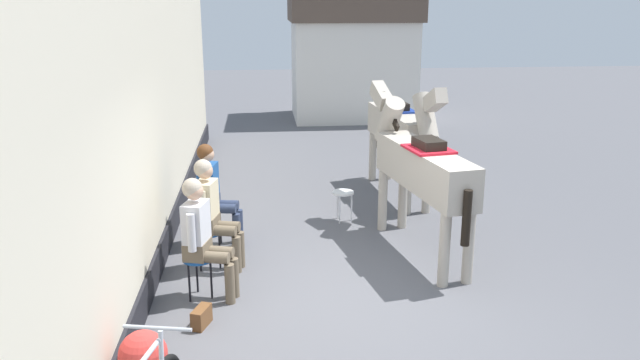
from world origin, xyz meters
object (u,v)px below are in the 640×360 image
object	(u,v)px
seated_visitor_near	(202,233)
spare_stool_white	(343,195)
saddled_horse_far	(401,129)
satchel_bag	(201,317)
seated_visitor_far	(213,189)
saddled_horse_near	(420,166)
seated_visitor_middle	(212,209)

from	to	relation	value
seated_visitor_near	spare_stool_white	size ratio (longest dim) A/B	3.02
saddled_horse_far	satchel_bag	world-z (taller)	saddled_horse_far
seated_visitor_near	spare_stool_white	xyz separation A→B (m)	(1.86, 2.37, -0.38)
seated_visitor_far	saddled_horse_far	world-z (taller)	saddled_horse_far
spare_stool_white	saddled_horse_near	bearing A→B (deg)	-55.84
saddled_horse_far	satchel_bag	xyz separation A→B (m)	(-2.94, -4.10, -1.06)
saddled_horse_far	seated_visitor_middle	bearing A→B (deg)	-137.63
seated_visitor_middle	satchel_bag	size ratio (longest dim) A/B	4.96
seated_visitor_near	seated_visitor_far	bearing A→B (deg)	89.72
seated_visitor_far	spare_stool_white	world-z (taller)	seated_visitor_far
saddled_horse_near	seated_visitor_middle	bearing A→B (deg)	-172.65
seated_visitor_far	spare_stool_white	bearing A→B (deg)	21.59
seated_visitor_middle	saddled_horse_far	xyz separation A→B (m)	(2.90, 2.65, 0.38)
satchel_bag	seated_visitor_middle	bearing A→B (deg)	-161.36
seated_visitor_near	satchel_bag	xyz separation A→B (m)	(0.01, -0.64, -0.68)
seated_visitor_near	saddled_horse_far	world-z (taller)	saddled_horse_far
seated_visitor_far	saddled_horse_near	distance (m)	2.75
seated_visitor_middle	seated_visitor_far	xyz separation A→B (m)	(-0.04, 0.83, 0.00)
saddled_horse_far	spare_stool_white	distance (m)	1.72
satchel_bag	seated_visitor_far	bearing A→B (deg)	-159.90
spare_stool_white	seated_visitor_far	bearing A→B (deg)	-158.41
seated_visitor_far	saddled_horse_far	bearing A→B (deg)	31.74
seated_visitor_near	seated_visitor_far	size ratio (longest dim) A/B	1.00
saddled_horse_near	saddled_horse_far	distance (m)	2.32
satchel_bag	saddled_horse_near	bearing A→B (deg)	143.89
saddled_horse_near	spare_stool_white	distance (m)	1.66
seated_visitor_near	spare_stool_white	world-z (taller)	seated_visitor_near
seated_visitor_middle	satchel_bag	world-z (taller)	seated_visitor_middle
seated_visitor_middle	saddled_horse_far	size ratio (longest dim) A/B	0.46
seated_visitor_middle	saddled_horse_near	xyz separation A→B (m)	(2.64, 0.34, 0.38)
seated_visitor_middle	spare_stool_white	distance (m)	2.42
seated_visitor_near	saddled_horse_far	size ratio (longest dim) A/B	0.46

